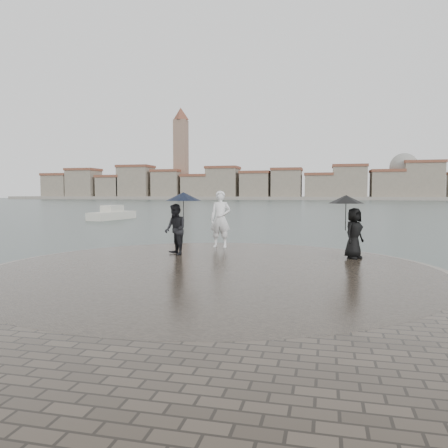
# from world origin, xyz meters

# --- Properties ---
(ground) EXTENTS (400.00, 400.00, 0.00)m
(ground) POSITION_xyz_m (0.00, 0.00, 0.00)
(ground) COLOR #2B3835
(ground) RESTS_ON ground
(kerb_ring) EXTENTS (12.50, 12.50, 0.32)m
(kerb_ring) POSITION_xyz_m (0.00, 3.50, 0.16)
(kerb_ring) COLOR gray
(kerb_ring) RESTS_ON ground
(quay_tip) EXTENTS (11.90, 11.90, 0.36)m
(quay_tip) POSITION_xyz_m (0.00, 3.50, 0.18)
(quay_tip) COLOR #2D261E
(quay_tip) RESTS_ON ground
(statue) EXTENTS (0.78, 0.52, 2.10)m
(statue) POSITION_xyz_m (-0.84, 7.82, 1.41)
(statue) COLOR white
(statue) RESTS_ON quay_tip
(visitor_left) EXTENTS (1.33, 1.19, 2.04)m
(visitor_left) POSITION_xyz_m (-1.75, 5.66, 1.52)
(visitor_left) COLOR black
(visitor_left) RESTS_ON quay_tip
(visitor_right) EXTENTS (1.23, 1.11, 1.95)m
(visitor_right) POSITION_xyz_m (3.71, 6.11, 1.51)
(visitor_right) COLOR black
(visitor_right) RESTS_ON quay_tip
(far_skyline) EXTENTS (260.00, 20.00, 37.00)m
(far_skyline) POSITION_xyz_m (-6.29, 160.71, 5.61)
(far_skyline) COLOR gray
(far_skyline) RESTS_ON ground
(boats) EXTENTS (36.84, 16.45, 1.50)m
(boats) POSITION_xyz_m (0.83, 33.84, 0.38)
(boats) COLOR beige
(boats) RESTS_ON ground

